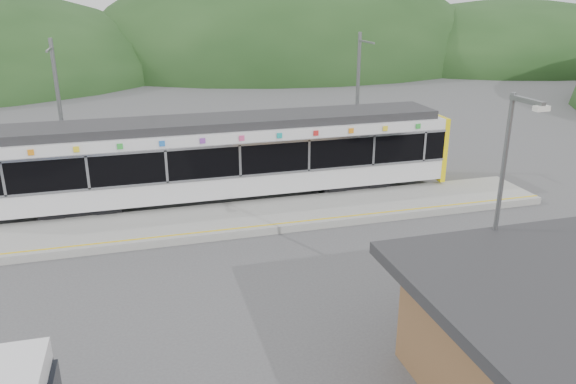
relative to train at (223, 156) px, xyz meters
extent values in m
plane|color=#4C4C4F|center=(0.32, -6.00, -2.06)|extent=(120.00, 120.00, 0.00)
ellipsoid|color=#1E3D19|center=(16.32, 48.00, -2.06)|extent=(52.00, 39.00, 26.00)
ellipsoid|color=#1E3D19|center=(45.32, 42.00, -2.06)|extent=(44.00, 33.00, 16.00)
cube|color=#9E9E99|center=(0.32, -2.70, -1.91)|extent=(26.00, 3.20, 0.30)
cube|color=yellow|center=(0.32, -4.00, -1.76)|extent=(26.00, 0.10, 0.01)
cube|color=black|center=(-6.02, 0.00, -1.76)|extent=(3.20, 2.20, 0.56)
cube|color=black|center=(5.98, 0.00, -1.76)|extent=(3.20, 2.20, 0.56)
cube|color=silver|center=(-0.02, 0.00, -1.02)|extent=(20.00, 2.90, 0.92)
cube|color=black|center=(-0.02, 0.00, 0.16)|extent=(20.00, 2.96, 1.45)
cube|color=silver|center=(-0.02, -1.50, -0.51)|extent=(20.00, 0.05, 0.10)
cube|color=silver|center=(-0.02, -1.50, 0.84)|extent=(20.00, 0.05, 0.10)
cube|color=silver|center=(-0.02, 0.00, 1.11)|extent=(20.00, 2.90, 0.45)
cube|color=#2D2D30|center=(-0.02, 0.00, 1.52)|extent=(19.40, 2.50, 0.36)
cube|color=yellow|center=(10.10, 0.00, -0.16)|extent=(0.24, 2.92, 3.00)
cube|color=silver|center=(-8.52, -1.50, 0.16)|extent=(0.10, 0.05, 1.35)
cube|color=silver|center=(-5.52, -1.50, 0.16)|extent=(0.10, 0.05, 1.35)
cube|color=silver|center=(-2.52, -1.50, 0.16)|extent=(0.10, 0.05, 1.35)
cube|color=silver|center=(0.48, -1.50, 0.16)|extent=(0.10, 0.05, 1.35)
cube|color=silver|center=(3.48, -1.50, 0.16)|extent=(0.10, 0.05, 1.35)
cube|color=silver|center=(6.48, -1.50, 0.16)|extent=(0.10, 0.05, 1.35)
cube|color=silver|center=(8.98, -1.50, 0.16)|extent=(0.10, 0.05, 1.35)
cube|color=orange|center=(-7.42, -1.49, 1.12)|extent=(0.22, 0.04, 0.22)
cube|color=yellow|center=(-5.82, -1.49, 1.12)|extent=(0.22, 0.04, 0.22)
cube|color=green|center=(-4.22, -1.49, 1.12)|extent=(0.22, 0.04, 0.22)
cube|color=blue|center=(-2.62, -1.49, 1.12)|extent=(0.22, 0.04, 0.22)
cube|color=purple|center=(-1.02, -1.49, 1.12)|extent=(0.22, 0.04, 0.22)
cube|color=#E54C8C|center=(0.58, -1.49, 1.12)|extent=(0.22, 0.04, 0.22)
cube|color=#19A5A5|center=(2.18, -1.49, 1.12)|extent=(0.22, 0.04, 0.22)
cube|color=red|center=(3.78, -1.49, 1.12)|extent=(0.22, 0.04, 0.22)
cube|color=orange|center=(5.38, -1.49, 1.12)|extent=(0.22, 0.04, 0.22)
cube|color=yellow|center=(6.98, -1.49, 1.12)|extent=(0.22, 0.04, 0.22)
cube|color=green|center=(8.58, -1.49, 1.12)|extent=(0.22, 0.04, 0.22)
cylinder|color=slate|center=(-6.68, 2.60, 1.44)|extent=(0.18, 0.18, 7.00)
cube|color=slate|center=(-6.68, 1.80, 4.54)|extent=(0.08, 1.80, 0.08)
cylinder|color=slate|center=(7.32, 2.60, 1.44)|extent=(0.18, 0.18, 7.00)
cube|color=slate|center=(7.32, 1.80, 4.54)|extent=(0.08, 1.80, 0.08)
cylinder|color=slate|center=(5.16, -12.08, 1.21)|extent=(0.12, 0.12, 6.56)
cube|color=slate|center=(5.16, -12.57, 4.38)|extent=(0.15, 1.10, 0.12)
cube|color=silver|center=(5.16, -13.06, 4.29)|extent=(0.36, 0.19, 0.12)
camera|label=1|loc=(-3.65, -23.50, 6.75)|focal=35.00mm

